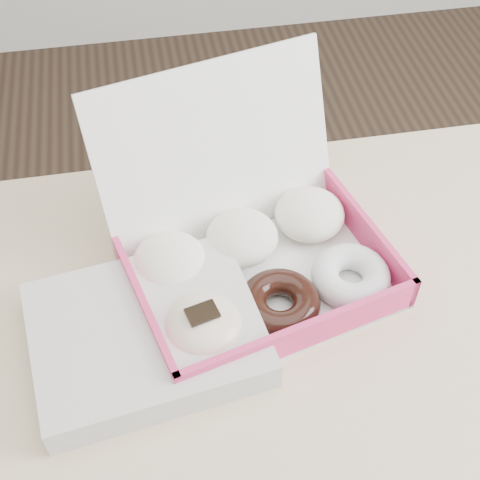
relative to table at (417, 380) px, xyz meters
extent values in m
cube|color=#D1B989|center=(0.00, 0.00, 0.06)|extent=(1.20, 0.80, 0.04)
cylinder|color=#D1B989|center=(-0.55, 0.35, -0.32)|extent=(0.05, 0.05, 0.71)
cube|color=white|center=(-0.19, 0.14, 0.08)|extent=(0.37, 0.31, 0.01)
cube|color=#DA346A|center=(-0.16, 0.03, 0.11)|extent=(0.32, 0.09, 0.05)
cube|color=white|center=(-0.21, 0.25, 0.11)|extent=(0.32, 0.09, 0.05)
cube|color=#DA346A|center=(-0.34, 0.10, 0.11)|extent=(0.07, 0.23, 0.05)
cube|color=#DA346A|center=(-0.03, 0.18, 0.11)|extent=(0.07, 0.23, 0.05)
cube|color=white|center=(-0.22, 0.27, 0.20)|extent=(0.34, 0.17, 0.22)
ellipsoid|color=white|center=(-0.30, 0.17, 0.11)|extent=(0.12, 0.12, 0.05)
ellipsoid|color=white|center=(-0.20, 0.19, 0.11)|extent=(0.12, 0.12, 0.05)
ellipsoid|color=white|center=(-0.10, 0.22, 0.11)|extent=(0.12, 0.12, 0.05)
ellipsoid|color=beige|center=(-0.27, 0.06, 0.11)|extent=(0.12, 0.12, 0.05)
cube|color=black|center=(-0.27, 0.06, 0.14)|extent=(0.04, 0.03, 0.00)
torus|color=black|center=(-0.17, 0.08, 0.10)|extent=(0.13, 0.13, 0.04)
torus|color=white|center=(-0.07, 0.11, 0.10)|extent=(0.13, 0.13, 0.04)
cube|color=white|center=(-0.34, 0.07, 0.10)|extent=(0.30, 0.25, 0.04)
camera|label=1|loc=(-0.31, -0.40, 0.78)|focal=50.00mm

